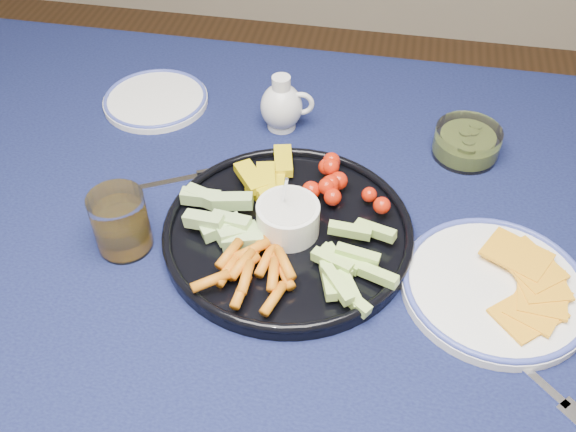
% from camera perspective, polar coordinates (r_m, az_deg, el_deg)
% --- Properties ---
extents(dining_table, '(1.67, 1.07, 0.75)m').
position_cam_1_polar(dining_table, '(1.02, -4.24, -4.87)').
color(dining_table, '#4D2E19').
rests_on(dining_table, ground).
extents(crudite_platter, '(0.36, 0.36, 0.12)m').
position_cam_1_polar(crudite_platter, '(0.92, -0.16, -1.09)').
color(crudite_platter, black).
rests_on(crudite_platter, dining_table).
extents(creamer_pitcher, '(0.09, 0.07, 0.10)m').
position_cam_1_polar(creamer_pitcher, '(1.12, -0.53, 9.76)').
color(creamer_pitcher, silver).
rests_on(creamer_pitcher, dining_table).
extents(pickle_bowl, '(0.11, 0.11, 0.05)m').
position_cam_1_polar(pickle_bowl, '(1.11, 15.58, 6.23)').
color(pickle_bowl, white).
rests_on(pickle_bowl, dining_table).
extents(cheese_plate, '(0.25, 0.25, 0.03)m').
position_cam_1_polar(cheese_plate, '(0.91, 17.99, -5.87)').
color(cheese_plate, white).
rests_on(cheese_plate, dining_table).
extents(juice_tumbler, '(0.08, 0.08, 0.09)m').
position_cam_1_polar(juice_tumbler, '(0.93, -14.59, -0.78)').
color(juice_tumbler, white).
rests_on(juice_tumbler, dining_table).
extents(fork_left, '(0.18, 0.11, 0.00)m').
position_cam_1_polar(fork_left, '(1.04, -10.10, 3.04)').
color(fork_left, silver).
rests_on(fork_left, dining_table).
extents(fork_right, '(0.14, 0.14, 0.00)m').
position_cam_1_polar(fork_right, '(0.85, 21.20, -13.39)').
color(fork_right, silver).
rests_on(fork_right, dining_table).
extents(side_plate_extra, '(0.19, 0.19, 0.02)m').
position_cam_1_polar(side_plate_extra, '(1.22, -11.68, 10.11)').
color(side_plate_extra, white).
rests_on(side_plate_extra, dining_table).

